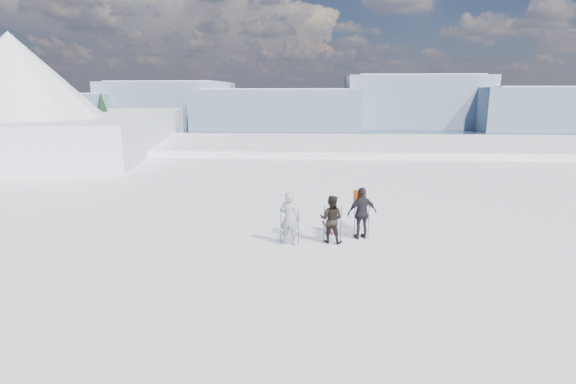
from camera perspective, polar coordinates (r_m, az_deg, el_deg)
name	(u,v)px	position (r m, az deg, el deg)	size (l,w,h in m)	color
lake_basin	(332,213)	(43.82, 5.58, -2.71)	(820.00, 820.00, 71.62)	white
far_mountain_range	(347,105)	(468.25, 7.51, 10.88)	(770.00, 110.00, 53.00)	slate
near_ridge	(60,181)	(49.23, -26.94, 1.27)	(31.37, 35.68, 25.62)	white
skier_grey	(289,218)	(14.78, 0.15, -3.36)	(0.65, 0.43, 1.79)	gray
skier_dark	(331,219)	(15.05, 5.51, -3.46)	(0.79, 0.62, 1.63)	black
skier_pack	(362,213)	(15.58, 9.39, -2.67)	(1.06, 0.44, 1.80)	black
backpack	(360,178)	(15.55, 9.18, 1.76)	(0.38, 0.22, 0.55)	#EC5A16
ski_poles	(329,224)	(15.10, 5.23, -4.09)	(2.98, 0.79, 1.34)	black
skis_loose	(329,228)	(16.85, 5.24, -4.53)	(0.54, 1.69, 0.03)	black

